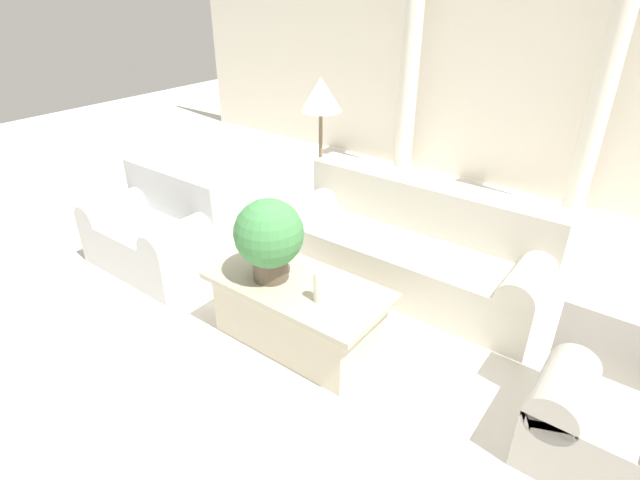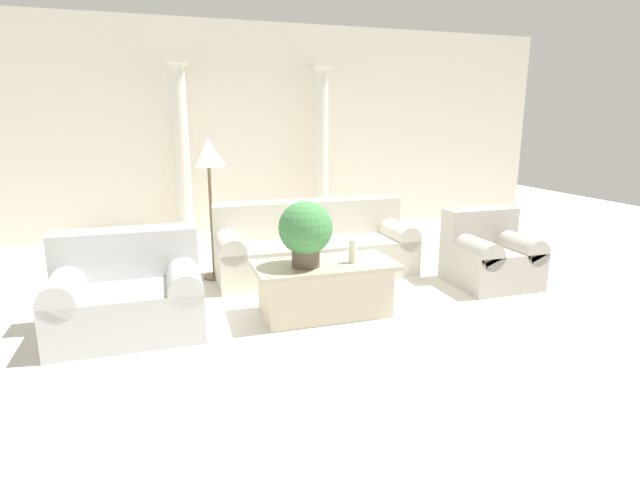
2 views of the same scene
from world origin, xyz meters
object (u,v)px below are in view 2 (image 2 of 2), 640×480
Objects in this scene: loveseat at (128,292)px; armchair at (489,254)px; floor_lamp at (208,160)px; coffee_table at (325,288)px; sofa_long at (314,246)px; potted_plant at (306,230)px.

loveseat is 1.45× the size of armchair.
coffee_table is at bearing -58.45° from floor_lamp.
floor_lamp is at bearing 56.22° from loveseat.
sofa_long is 2.24m from loveseat.
coffee_table is 2.02m from armchair.
coffee_table is at bearing -102.27° from sofa_long.
floor_lamp is 1.90× the size of armchair.
sofa_long is 3.85× the size of potted_plant.
floor_lamp reaches higher than sofa_long.
loveseat is at bearing 172.00° from potted_plant.
loveseat is 1.59m from potted_plant.
potted_plant is at bearing -65.36° from floor_lamp.
sofa_long is 1.95m from armchair.
coffee_table is 1.97m from floor_lamp.
potted_plant is at bearing -8.00° from loveseat.
floor_lamp is (-0.67, 1.46, 0.52)m from potted_plant.
potted_plant is 1.69m from floor_lamp.
floor_lamp is at bearing 159.04° from armchair.
floor_lamp is (0.83, 1.25, 1.00)m from loveseat.
potted_plant reaches higher than loveseat.
floor_lamp is at bearing 121.55° from coffee_table.
floor_lamp is at bearing 170.92° from sofa_long.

